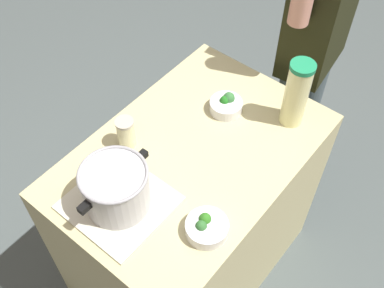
% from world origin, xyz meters
% --- Properties ---
extents(ground_plane, '(8.00, 8.00, 0.00)m').
position_xyz_m(ground_plane, '(0.00, 0.00, 0.00)').
color(ground_plane, '#4C5656').
extents(counter_slab, '(1.02, 0.69, 0.91)m').
position_xyz_m(counter_slab, '(0.00, 0.00, 0.46)').
color(counter_slab, '#BCB482').
rests_on(counter_slab, ground_plane).
extents(dish_cloth, '(0.31, 0.32, 0.01)m').
position_xyz_m(dish_cloth, '(-0.32, 0.05, 0.92)').
color(dish_cloth, beige).
rests_on(dish_cloth, counter_slab).
extents(cooking_pot, '(0.29, 0.22, 0.17)m').
position_xyz_m(cooking_pot, '(-0.32, 0.05, 1.01)').
color(cooking_pot, '#B7B7BC').
rests_on(cooking_pot, dish_cloth).
extents(lemonade_pitcher, '(0.09, 0.09, 0.28)m').
position_xyz_m(lemonade_pitcher, '(0.36, -0.19, 1.05)').
color(lemonade_pitcher, '#EEEAA2').
rests_on(lemonade_pitcher, counter_slab).
extents(mason_jar, '(0.07, 0.07, 0.13)m').
position_xyz_m(mason_jar, '(-0.12, 0.21, 0.98)').
color(mason_jar, beige).
rests_on(mason_jar, counter_slab).
extents(broccoli_bowl_front, '(0.14, 0.14, 0.07)m').
position_xyz_m(broccoli_bowl_front, '(-0.22, -0.24, 0.94)').
color(broccoli_bowl_front, silver).
rests_on(broccoli_bowl_front, counter_slab).
extents(broccoli_bowl_center, '(0.13, 0.13, 0.07)m').
position_xyz_m(broccoli_bowl_center, '(0.25, 0.03, 0.94)').
color(broccoli_bowl_center, silver).
rests_on(broccoli_bowl_center, counter_slab).
extents(person_cook, '(0.50, 0.24, 1.69)m').
position_xyz_m(person_cook, '(0.77, -0.05, 0.93)').
color(person_cook, '#49585F').
rests_on(person_cook, ground_plane).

